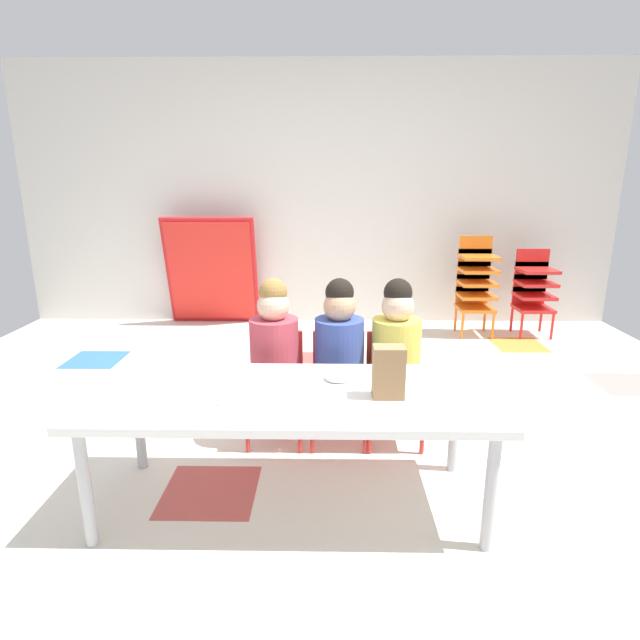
{
  "coord_description": "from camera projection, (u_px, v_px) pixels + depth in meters",
  "views": [
    {
      "loc": [
        0.1,
        -2.53,
        1.41
      ],
      "look_at": [
        0.06,
        -0.28,
        0.79
      ],
      "focal_mm": 28.49,
      "sensor_mm": 36.0,
      "label": 1
    }
  ],
  "objects": [
    {
      "name": "paper_plate_center_table",
      "position": [
        236.0,
        399.0,
        2.09
      ],
      "size": [
        0.18,
        0.18,
        0.01
      ],
      "primitive_type": "cylinder",
      "color": "white",
      "rests_on": "craft_table"
    },
    {
      "name": "folded_activity_table",
      "position": [
        212.0,
        272.0,
        5.04
      ],
      "size": [
        0.9,
        0.29,
        1.09
      ],
      "color": "red",
      "rests_on": "ground_plane"
    },
    {
      "name": "seated_child_near_camera",
      "position": [
        274.0,
        346.0,
        2.71
      ],
      "size": [
        0.32,
        0.31,
        0.92
      ],
      "color": "red",
      "rests_on": "ground_plane"
    },
    {
      "name": "paper_bag_brown",
      "position": [
        389.0,
        372.0,
        2.08
      ],
      "size": [
        0.13,
        0.09,
        0.22
      ],
      "primitive_type": "cube",
      "color": "#9E754C",
      "rests_on": "craft_table"
    },
    {
      "name": "donut_powdered_on_plate",
      "position": [
        338.0,
        376.0,
        2.27
      ],
      "size": [
        0.12,
        0.12,
        0.03
      ],
      "primitive_type": "torus",
      "color": "white",
      "rests_on": "craft_table"
    },
    {
      "name": "ground_plane",
      "position": [
        310.0,
        446.0,
        2.81
      ],
      "size": [
        5.9,
        5.29,
        0.02
      ],
      "color": "silver"
    },
    {
      "name": "kid_chair_red_stack",
      "position": [
        534.0,
        287.0,
        4.72
      ],
      "size": [
        0.32,
        0.3,
        0.8
      ],
      "color": "red",
      "rests_on": "ground_plane"
    },
    {
      "name": "craft_table",
      "position": [
        291.0,
        402.0,
        2.17
      ],
      "size": [
        1.73,
        0.69,
        0.54
      ],
      "color": "white",
      "rests_on": "ground_plane"
    },
    {
      "name": "kid_chair_orange_stack",
      "position": [
        476.0,
        280.0,
        4.71
      ],
      "size": [
        0.32,
        0.3,
        0.92
      ],
      "color": "orange",
      "rests_on": "ground_plane"
    },
    {
      "name": "seated_child_middle_seat",
      "position": [
        339.0,
        347.0,
        2.71
      ],
      "size": [
        0.34,
        0.34,
        0.92
      ],
      "color": "red",
      "rests_on": "ground_plane"
    },
    {
      "name": "seated_child_far_right",
      "position": [
        396.0,
        347.0,
        2.7
      ],
      "size": [
        0.33,
        0.33,
        0.92
      ],
      "color": "red",
      "rests_on": "ground_plane"
    },
    {
      "name": "back_wall",
      "position": [
        318.0,
        197.0,
        5.03
      ],
      "size": [
        5.9,
        0.1,
        2.51
      ],
      "primitive_type": "cube",
      "color": "beige",
      "rests_on": "ground_plane"
    },
    {
      "name": "paper_plate_near_edge",
      "position": [
        338.0,
        380.0,
        2.27
      ],
      "size": [
        0.18,
        0.18,
        0.01
      ],
      "primitive_type": "cylinder",
      "color": "white",
      "rests_on": "craft_table"
    }
  ]
}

